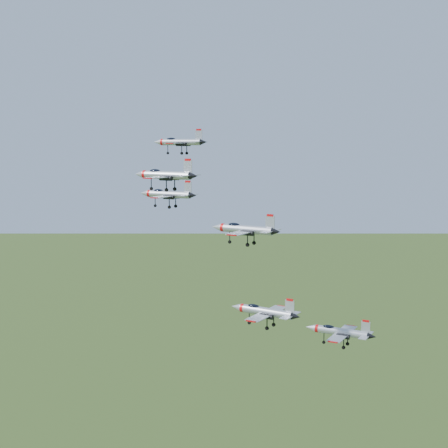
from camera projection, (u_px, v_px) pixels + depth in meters
The scene contains 6 objects.
jet_lead at pixel (179, 142), 132.99m from camera, with size 12.87×10.77×3.44m.
jet_left_high at pixel (167, 194), 117.85m from camera, with size 12.60×10.46×3.36m.
jet_right_high at pixel (164, 175), 94.04m from camera, with size 11.75×9.68×3.14m.
jet_left_low at pixel (244, 229), 110.66m from camera, with size 13.86×11.44×3.71m.
jet_right_low at pixel (264, 311), 89.68m from camera, with size 11.26×9.25×3.02m.
jet_trail at pixel (339, 331), 97.87m from camera, with size 11.50×9.53×3.07m.
Camera 1 is at (59.99, -91.20, 143.90)m, focal length 50.00 mm.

